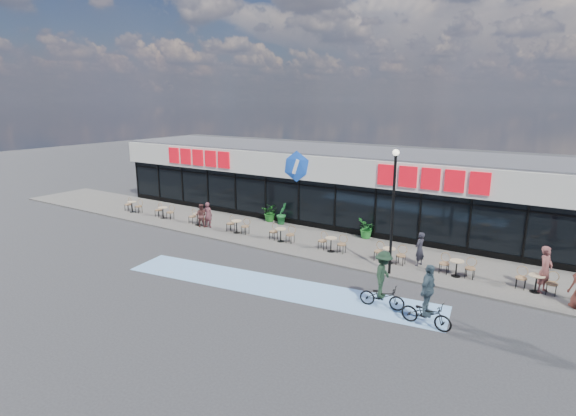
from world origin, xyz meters
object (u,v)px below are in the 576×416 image
(potted_plant_left, at_px, (270,212))
(patron_left, at_px, (208,215))
(cyclist_b, at_px, (427,303))
(pedestrian_a, at_px, (420,249))
(potted_plant_right, at_px, (366,229))
(lamp_post, at_px, (393,202))
(pedestrian_b, at_px, (545,269))
(bistro_set_0, at_px, (133,205))
(potted_plant_mid, at_px, (282,214))
(patron_right, at_px, (201,215))
(cyclist_a, at_px, (383,283))

(potted_plant_left, height_order, patron_left, patron_left)
(cyclist_b, bearing_deg, potted_plant_left, 146.20)
(pedestrian_a, xyz_separation_m, cyclist_b, (1.91, -5.51, -0.04))
(potted_plant_right, bearing_deg, potted_plant_left, 179.09)
(pedestrian_a, bearing_deg, potted_plant_right, -111.57)
(lamp_post, bearing_deg, pedestrian_b, 13.57)
(bistro_set_0, relative_size, potted_plant_mid, 1.18)
(potted_plant_right, bearing_deg, potted_plant_mid, -179.83)
(lamp_post, bearing_deg, potted_plant_right, 124.42)
(lamp_post, bearing_deg, bistro_set_0, 176.02)
(bistro_set_0, distance_m, pedestrian_b, 25.01)
(bistro_set_0, bearing_deg, patron_right, -2.19)
(lamp_post, bearing_deg, cyclist_a, -74.50)
(potted_plant_right, distance_m, patron_right, 10.00)
(potted_plant_right, height_order, cyclist_b, cyclist_b)
(potted_plant_right, height_order, cyclist_a, cyclist_a)
(potted_plant_mid, bearing_deg, lamp_post, -26.44)
(bistro_set_0, height_order, cyclist_b, cyclist_b)
(patron_left, height_order, patron_right, patron_left)
(potted_plant_right, relative_size, pedestrian_b, 0.59)
(potted_plant_mid, relative_size, cyclist_a, 0.58)
(lamp_post, bearing_deg, potted_plant_left, 155.24)
(potted_plant_left, height_order, cyclist_a, cyclist_a)
(potted_plant_left, bearing_deg, patron_right, -130.35)
(potted_plant_mid, distance_m, pedestrian_b, 14.87)
(bistro_set_0, xyz_separation_m, potted_plant_left, (9.48, 3.09, 0.14))
(patron_left, height_order, pedestrian_a, pedestrian_a)
(patron_left, bearing_deg, pedestrian_a, 174.33)
(lamp_post, relative_size, cyclist_b, 2.44)
(lamp_post, distance_m, potted_plant_right, 5.89)
(pedestrian_b, relative_size, cyclist_a, 0.86)
(pedestrian_b, bearing_deg, bistro_set_0, 112.76)
(patron_left, bearing_deg, cyclist_b, 153.39)
(pedestrian_a, bearing_deg, patron_left, -74.76)
(bistro_set_0, xyz_separation_m, pedestrian_b, (25.01, 0.11, 0.51))
(potted_plant_mid, distance_m, cyclist_a, 12.16)
(patron_right, distance_m, pedestrian_b, 18.37)
(potted_plant_mid, xyz_separation_m, patron_right, (-3.78, -3.22, 0.07))
(potted_plant_right, bearing_deg, patron_left, -161.30)
(pedestrian_a, xyz_separation_m, cyclist_a, (0.09, -4.94, 0.07))
(potted_plant_mid, relative_size, patron_right, 0.90)
(lamp_post, height_order, bistro_set_0, lamp_post)
(cyclist_b, bearing_deg, pedestrian_a, 109.15)
(potted_plant_mid, xyz_separation_m, pedestrian_a, (9.45, -2.61, 0.16))
(potted_plant_left, bearing_deg, pedestrian_b, -10.87)
(patron_right, distance_m, pedestrian_a, 13.25)
(pedestrian_a, bearing_deg, bistro_set_0, -75.68)
(lamp_post, distance_m, patron_left, 12.32)
(potted_plant_right, xyz_separation_m, patron_left, (-9.05, -3.06, 0.21))
(patron_right, distance_m, cyclist_a, 14.01)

